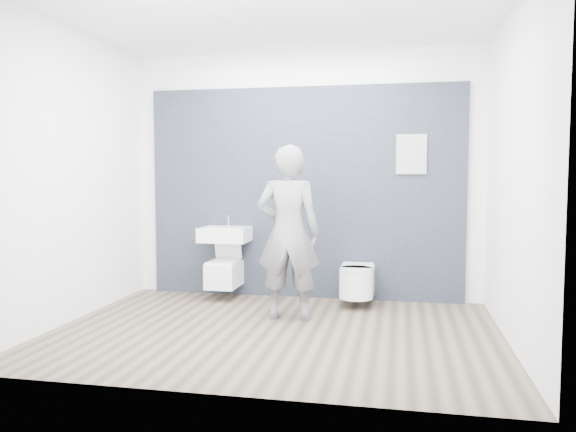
% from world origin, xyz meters
% --- Properties ---
extents(ground, '(4.00, 4.00, 0.00)m').
position_xyz_m(ground, '(0.00, 0.00, 0.00)').
color(ground, brown).
rests_on(ground, ground).
extents(room_shell, '(4.00, 4.00, 4.00)m').
position_xyz_m(room_shell, '(0.00, 0.00, 1.74)').
color(room_shell, white).
rests_on(room_shell, ground).
extents(tile_wall, '(3.60, 0.06, 2.40)m').
position_xyz_m(tile_wall, '(0.00, 1.47, 0.00)').
color(tile_wall, black).
rests_on(tile_wall, ground).
extents(washbasin, '(0.55, 0.41, 0.41)m').
position_xyz_m(washbasin, '(-0.86, 1.23, 0.74)').
color(washbasin, white).
rests_on(washbasin, ground).
extents(toilet_square, '(0.33, 0.48, 0.64)m').
position_xyz_m(toilet_square, '(-0.86, 1.20, 0.30)').
color(toilet_square, white).
rests_on(toilet_square, ground).
extents(toilet_rounded, '(0.36, 0.60, 0.33)m').
position_xyz_m(toilet_rounded, '(0.65, 1.14, 0.27)').
color(toilet_rounded, white).
rests_on(toilet_rounded, ground).
extents(info_placard, '(0.32, 0.03, 0.43)m').
position_xyz_m(info_placard, '(1.20, 1.43, 0.00)').
color(info_placard, white).
rests_on(info_placard, ground).
extents(visitor, '(0.64, 0.44, 1.70)m').
position_xyz_m(visitor, '(0.03, 0.46, 0.85)').
color(visitor, slate).
rests_on(visitor, ground).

